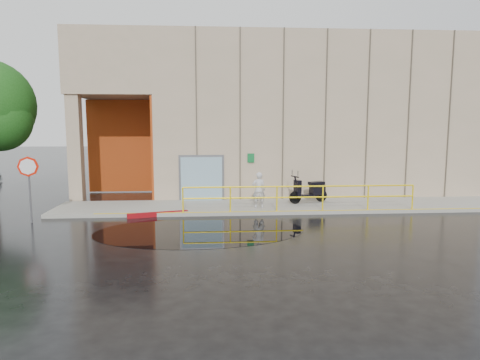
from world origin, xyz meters
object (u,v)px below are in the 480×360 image
object	(u,v)px
scooter	(309,184)
red_curb	(158,214)
person	(259,190)
stop_sign	(29,174)

from	to	relation	value
scooter	red_curb	xyz separation A→B (m)	(-6.54, -1.81, -0.92)
person	stop_sign	distance (m)	8.90
scooter	person	bearing A→B (deg)	-176.13
person	stop_sign	size ratio (longest dim) A/B	0.61
person	red_curb	size ratio (longest dim) A/B	0.63
stop_sign	red_curb	world-z (taller)	stop_sign
person	stop_sign	xyz separation A→B (m)	(-8.72, -1.53, 0.91)
scooter	stop_sign	distance (m)	11.45
scooter	red_curb	distance (m)	6.85
red_curb	stop_sign	bearing A→B (deg)	-170.26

